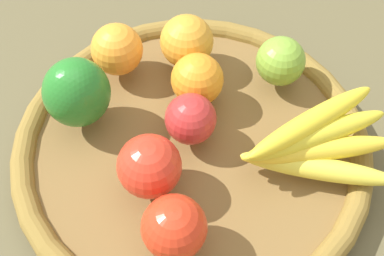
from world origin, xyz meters
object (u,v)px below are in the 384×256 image
orange_2 (117,49)px  orange_1 (197,80)px  apple_0 (149,166)px  orange_0 (187,41)px  banana_bunch (316,144)px  apple_1 (174,227)px  bell_pepper (77,93)px  apple_3 (281,61)px  apple_2 (189,119)px

orange_2 → orange_1: (-0.09, -0.08, -0.00)m
apple_0 → orange_2: size_ratio=1.06×
orange_1 → orange_0: 0.07m
banana_bunch → apple_1: bearing=104.1°
apple_0 → apple_1: 0.08m
bell_pepper → apple_3: 0.27m
apple_0 → orange_1: apple_0 is taller
orange_2 → orange_0: size_ratio=0.96×
apple_2 → banana_bunch: bearing=-122.7°
banana_bunch → bell_pepper: bearing=58.0°
orange_1 → apple_3: size_ratio=1.04×
apple_2 → orange_2: 0.15m
orange_1 → apple_2: bearing=150.9°
banana_bunch → orange_1: 0.17m
orange_2 → banana_bunch: bearing=-140.8°
bell_pepper → apple_1: bell_pepper is taller
apple_2 → apple_3: 0.16m
orange_2 → apple_1: 0.27m
apple_1 → orange_0: (0.26, -0.10, 0.00)m
orange_1 → orange_0: orange_0 is taller
apple_0 → apple_1: apple_0 is taller
bell_pepper → apple_0: bearing=110.3°
apple_0 → orange_0: apple_0 is taller
orange_0 → banana_bunch: bearing=-156.5°
apple_3 → orange_0: orange_0 is taller
apple_1 → apple_3: bearing=-48.7°
orange_1 → orange_0: bearing=-7.4°
bell_pepper → apple_3: (-0.02, -0.27, -0.01)m
orange_0 → apple_2: bearing=162.1°
orange_2 → apple_3: (-0.09, -0.20, -0.00)m
apple_1 → apple_3: size_ratio=1.07×
apple_0 → orange_1: size_ratio=1.09×
apple_0 → apple_3: 0.24m
orange_2 → apple_1: same height
apple_2 → apple_3: apple_3 is taller
orange_2 → apple_1: (-0.27, 0.01, 0.00)m
apple_1 → apple_2: bearing=-24.9°
apple_0 → apple_3: bearing=-64.0°
apple_2 → orange_1: orange_1 is taller
bell_pepper → orange_0: (0.05, -0.16, -0.01)m
orange_0 → apple_1: bearing=158.4°
orange_0 → bell_pepper: bearing=107.7°
banana_bunch → orange_2: bearing=39.2°
apple_3 → apple_2: bearing=109.2°
orange_1 → orange_0: size_ratio=0.94×
orange_1 → apple_0: bearing=138.4°
banana_bunch → apple_0: size_ratio=2.52×
apple_2 → apple_1: size_ratio=0.90×
apple_2 → orange_1: 0.06m
apple_3 → orange_0: size_ratio=0.90×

